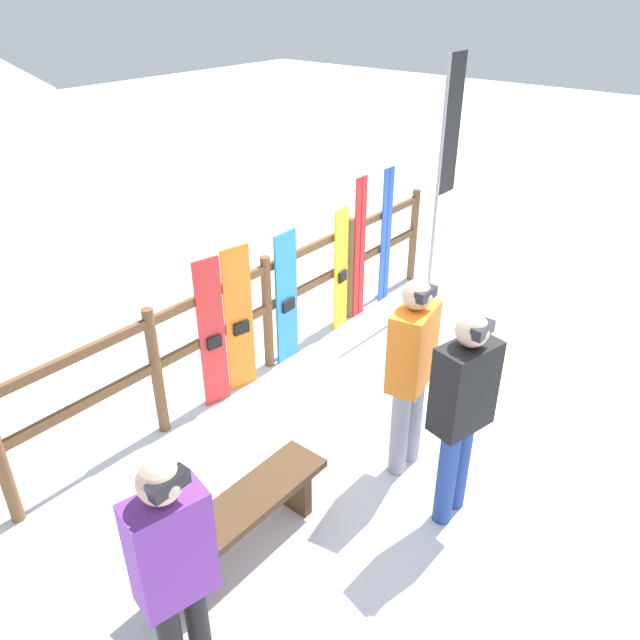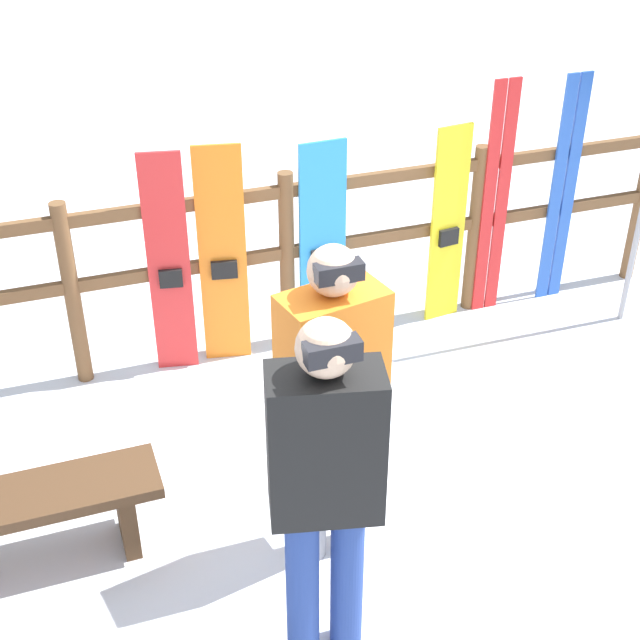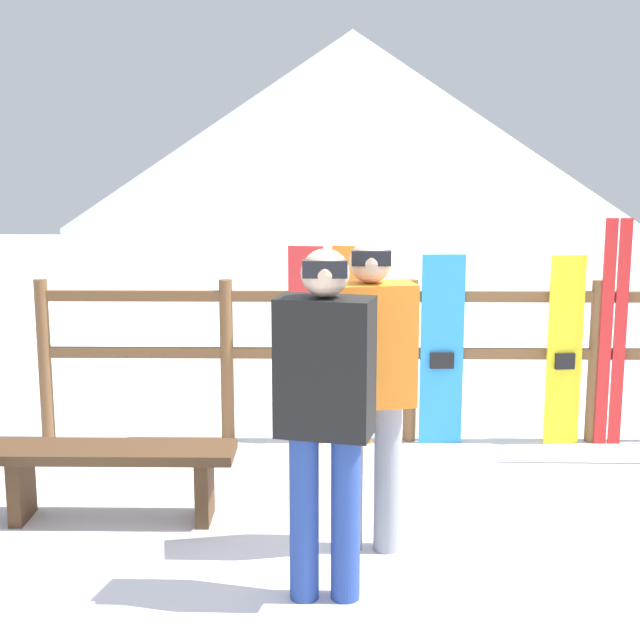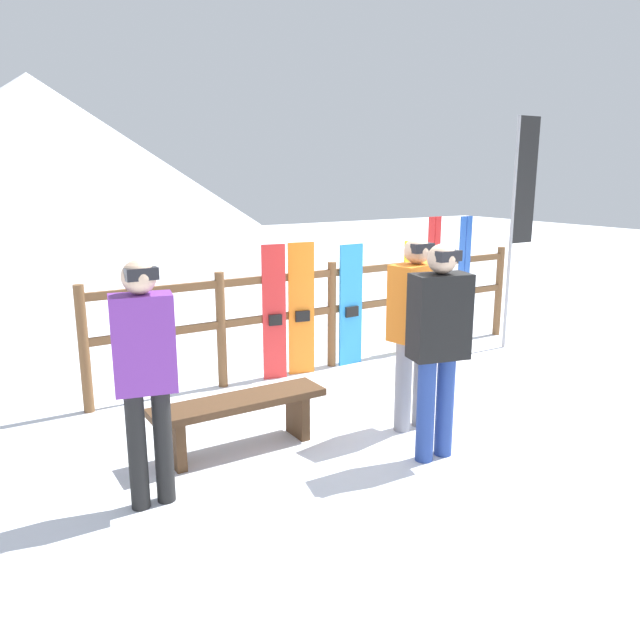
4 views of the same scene
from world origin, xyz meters
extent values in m
plane|color=white|center=(0.00, 0.00, 0.00)|extent=(40.00, 40.00, 0.00)
cone|color=silver|center=(0.00, 23.88, 3.00)|extent=(18.00, 18.00, 6.00)
cylinder|color=brown|center=(-2.77, 1.88, 0.62)|extent=(0.10, 0.10, 1.24)
cylinder|color=brown|center=(-1.38, 1.88, 0.62)|extent=(0.10, 0.10, 1.24)
cylinder|color=brown|center=(0.00, 1.88, 0.62)|extent=(0.10, 0.10, 1.24)
cylinder|color=brown|center=(1.38, 1.88, 0.62)|extent=(0.10, 0.10, 1.24)
cylinder|color=brown|center=(2.77, 1.88, 0.62)|extent=(0.10, 0.10, 1.24)
cube|color=brown|center=(0.00, 1.88, 0.68)|extent=(5.53, 0.05, 0.08)
cube|color=brown|center=(0.00, 1.88, 1.11)|extent=(5.53, 0.05, 0.08)
cube|color=#4C331E|center=(-1.89, 0.34, 0.42)|extent=(1.46, 0.36, 0.06)
cube|color=#4C331E|center=(-2.43, 0.34, 0.20)|extent=(0.08, 0.29, 0.39)
cube|color=#4C331E|center=(-1.34, 0.34, 0.20)|extent=(0.08, 0.29, 0.39)
cylinder|color=gray|center=(-0.49, -0.04, 0.41)|extent=(0.15, 0.15, 0.83)
cylinder|color=gray|center=(-0.28, -0.04, 0.41)|extent=(0.15, 0.15, 0.83)
cube|color=orange|center=(-0.39, -0.04, 1.15)|extent=(0.50, 0.34, 0.66)
sphere|color=#D8B293|center=(-0.39, -0.04, 1.59)|extent=(0.22, 0.22, 0.22)
cube|color=black|center=(-0.39, -0.11, 1.62)|extent=(0.20, 0.08, 0.08)
cylinder|color=navy|center=(-0.72, -0.60, 0.42)|extent=(0.14, 0.14, 0.83)
cylinder|color=navy|center=(-0.52, -0.60, 0.42)|extent=(0.14, 0.14, 0.83)
cube|color=black|center=(-0.62, -0.60, 1.16)|extent=(0.49, 0.34, 0.66)
sphere|color=#D8B293|center=(-0.62, -0.60, 1.61)|extent=(0.23, 0.23, 0.23)
cube|color=black|center=(-0.62, -0.67, 1.64)|extent=(0.20, 0.08, 0.08)
cylinder|color=black|center=(-2.85, -0.13, 0.41)|extent=(0.13, 0.13, 0.83)
cylinder|color=black|center=(-2.67, -0.13, 0.41)|extent=(0.13, 0.13, 0.83)
cube|color=#723399|center=(-2.76, -0.13, 1.15)|extent=(0.44, 0.30, 0.65)
sphere|color=#D8B293|center=(-2.76, -0.13, 1.59)|extent=(0.22, 0.22, 0.22)
cube|color=black|center=(-2.76, -0.20, 1.62)|extent=(0.20, 0.08, 0.08)
cube|color=red|center=(-0.78, 1.82, 0.75)|extent=(0.26, 0.07, 1.49)
cube|color=black|center=(-0.78, 1.79, 0.67)|extent=(0.15, 0.06, 0.12)
cube|color=orange|center=(-0.44, 1.82, 0.75)|extent=(0.30, 0.08, 1.49)
cube|color=black|center=(-0.44, 1.79, 0.67)|extent=(0.17, 0.06, 0.12)
cube|color=#288CE0|center=(0.23, 1.82, 0.72)|extent=(0.32, 0.04, 1.43)
cube|color=black|center=(0.23, 1.79, 0.64)|extent=(0.18, 0.04, 0.12)
cube|color=yellow|center=(1.14, 1.82, 0.71)|extent=(0.27, 0.06, 1.43)
cube|color=black|center=(1.14, 1.79, 0.64)|extent=(0.15, 0.05, 0.12)
cube|color=red|center=(1.43, 1.82, 0.85)|extent=(0.09, 0.02, 1.70)
cube|color=red|center=(1.54, 1.82, 0.85)|extent=(0.09, 0.02, 1.70)
cube|color=blue|center=(1.97, 1.82, 0.84)|extent=(0.09, 0.02, 1.68)
cube|color=blue|center=(2.08, 1.82, 0.84)|extent=(0.09, 0.02, 1.68)
cylinder|color=#99999E|center=(2.34, 1.36, 1.45)|extent=(0.04, 0.04, 2.90)
cube|color=black|center=(2.54, 1.36, 2.13)|extent=(0.36, 0.01, 1.55)
camera|label=1|loc=(-3.94, -2.05, 3.63)|focal=35.00mm
camera|label=2|loc=(-1.52, -3.09, 3.35)|focal=50.00mm
camera|label=3|loc=(-0.58, -4.65, 2.13)|focal=50.00mm
camera|label=4|loc=(-3.84, -4.06, 2.24)|focal=35.00mm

